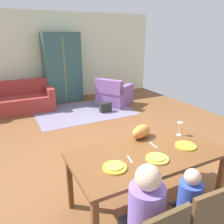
{
  "coord_description": "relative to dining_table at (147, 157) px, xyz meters",
  "views": [
    {
      "loc": [
        -1.65,
        -3.21,
        2.05
      ],
      "look_at": [
        -0.1,
        -0.17,
        0.85
      ],
      "focal_mm": 35.81,
      "sensor_mm": 36.0,
      "label": 1
    }
  ],
  "objects": [
    {
      "name": "ground_plane",
      "position": [
        0.25,
        2.08,
        -0.7
      ],
      "size": [
        6.86,
        6.62,
        0.02
      ],
      "primitive_type": "cube",
      "color": "brown"
    },
    {
      "name": "back_wall",
      "position": [
        0.25,
        5.44,
        0.66
      ],
      "size": [
        6.86,
        0.1,
        2.7
      ],
      "primitive_type": "cube",
      "color": "beige",
      "rests_on": "ground_plane"
    },
    {
      "name": "dining_table",
      "position": [
        0.0,
        0.0,
        0.0
      ],
      "size": [
        1.78,
        0.91,
        0.76
      ],
      "color": "brown",
      "rests_on": "ground_plane"
    },
    {
      "name": "plate_near_man",
      "position": [
        -0.49,
        -0.12,
        0.08
      ],
      "size": [
        0.25,
        0.25,
        0.02
      ],
      "primitive_type": "cylinder",
      "color": "yellow",
      "rests_on": "dining_table"
    },
    {
      "name": "pizza_near_man",
      "position": [
        -0.49,
        -0.12,
        0.1
      ],
      "size": [
        0.17,
        0.17,
        0.01
      ],
      "primitive_type": "cylinder",
      "color": "gold",
      "rests_on": "plate_near_man"
    },
    {
      "name": "plate_near_child",
      "position": [
        0.0,
        -0.18,
        0.08
      ],
      "size": [
        0.25,
        0.25,
        0.02
      ],
      "primitive_type": "cylinder",
      "color": "yellow",
      "rests_on": "dining_table"
    },
    {
      "name": "pizza_near_child",
      "position": [
        0.0,
        -0.18,
        0.1
      ],
      "size": [
        0.17,
        0.17,
        0.01
      ],
      "primitive_type": "cylinder",
      "color": "gold",
      "rests_on": "plate_near_child"
    },
    {
      "name": "plate_near_woman",
      "position": [
        0.49,
        -0.1,
        0.08
      ],
      "size": [
        0.25,
        0.25,
        0.02
      ],
      "primitive_type": "cylinder",
      "color": "yellow",
      "rests_on": "dining_table"
    },
    {
      "name": "wine_glass",
      "position": [
        0.64,
        0.18,
        0.21
      ],
      "size": [
        0.07,
        0.07,
        0.19
      ],
      "color": "silver",
      "rests_on": "dining_table"
    },
    {
      "name": "fork",
      "position": [
        -0.27,
        -0.05,
        0.08
      ],
      "size": [
        0.05,
        0.15,
        0.01
      ],
      "primitive_type": "cube",
      "rotation": [
        0.0,
        0.0,
        -0.2
      ],
      "color": "silver",
      "rests_on": "dining_table"
    },
    {
      "name": "knife",
      "position": [
        0.16,
        0.1,
        0.08
      ],
      "size": [
        0.02,
        0.17,
        0.01
      ],
      "primitive_type": "cube",
      "rotation": [
        0.0,
        0.0,
        -0.06
      ],
      "color": "silver",
      "rests_on": "dining_table"
    },
    {
      "name": "person_man",
      "position": [
        -0.49,
        -0.64,
        -0.17
      ],
      "size": [
        0.3,
        0.4,
        1.11
      ],
      "color": "#393F43",
      "rests_on": "ground_plane"
    },
    {
      "name": "dining_chair_child",
      "position": [
        -0.01,
        -0.81,
        -0.2
      ],
      "size": [
        0.45,
        0.45,
        0.87
      ],
      "color": "brown",
      "rests_on": "ground_plane"
    },
    {
      "name": "person_child",
      "position": [
        0.0,
        -0.64,
        -0.26
      ],
      "size": [
        0.22,
        0.29,
        0.92
      ],
      "color": "#384253",
      "rests_on": "ground_plane"
    },
    {
      "name": "cat",
      "position": [
        0.15,
        0.35,
        0.16
      ],
      "size": [
        0.35,
        0.26,
        0.17
      ],
      "primitive_type": "ellipsoid",
      "rotation": [
        0.0,
        0.0,
        0.34
      ],
      "color": "orange",
      "rests_on": "dining_table"
    },
    {
      "name": "area_rug",
      "position": [
        0.57,
        3.75,
        -0.68
      ],
      "size": [
        2.6,
        1.8,
        0.01
      ],
      "primitive_type": "cube",
      "color": "slate",
      "rests_on": "ground_plane"
    },
    {
      "name": "couch",
      "position": [
        -0.96,
        4.61,
        -0.38
      ],
      "size": [
        1.74,
        0.86,
        0.82
      ],
      "color": "#9A312D",
      "rests_on": "ground_plane"
    },
    {
      "name": "armchair",
      "position": [
        1.6,
        3.92,
        -0.37
      ],
      "size": [
        1.18,
        1.18,
        0.82
      ],
      "color": "#855A9C",
      "rests_on": "ground_plane"
    },
    {
      "name": "armoire",
      "position": [
        0.39,
        5.05,
        0.36
      ],
      "size": [
        1.1,
        0.59,
        2.1
      ],
      "color": "#305851",
      "rests_on": "ground_plane"
    },
    {
      "name": "handbag",
      "position": [
        1.1,
        3.45,
        -0.56
      ],
      "size": [
        0.32,
        0.16,
        0.26
      ],
      "primitive_type": "cube",
      "color": "#262924",
      "rests_on": "ground_plane"
    }
  ]
}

